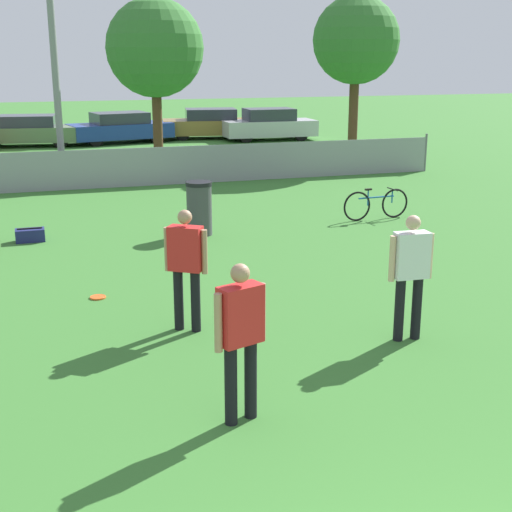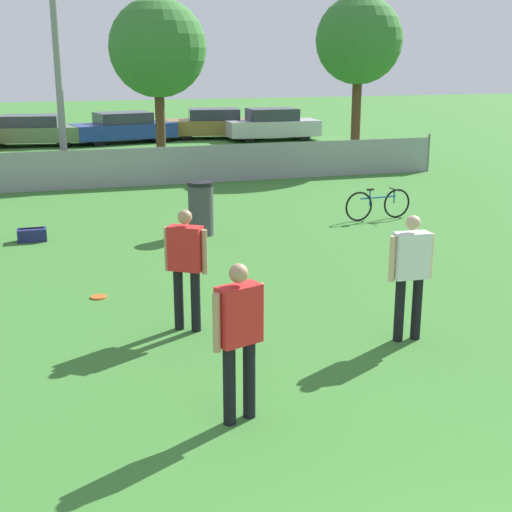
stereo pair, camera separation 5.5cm
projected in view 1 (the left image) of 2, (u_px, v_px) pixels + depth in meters
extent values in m
cube|color=gray|center=(135.00, 167.00, 20.37)|extent=(18.80, 0.03, 1.10)
cylinder|color=slate|center=(426.00, 152.00, 23.08)|extent=(0.07, 0.07, 1.21)
cylinder|color=gray|center=(53.00, 44.00, 19.87)|extent=(0.20, 0.20, 7.86)
cylinder|color=#4C331E|center=(158.00, 127.00, 23.59)|extent=(0.32, 0.32, 2.69)
sphere|color=#33702D|center=(155.00, 48.00, 22.90)|extent=(3.15, 3.15, 3.15)
cylinder|color=#4C331E|center=(353.00, 120.00, 24.37)|extent=(0.32, 0.32, 3.05)
sphere|color=#33702D|center=(356.00, 40.00, 23.66)|extent=(2.89, 2.89, 2.89)
cylinder|color=black|center=(231.00, 385.00, 7.15)|extent=(0.13, 0.13, 0.85)
cylinder|color=black|center=(251.00, 379.00, 7.29)|extent=(0.13, 0.13, 0.85)
cube|color=red|center=(240.00, 315.00, 7.03)|extent=(0.50, 0.35, 0.60)
sphere|color=tan|center=(240.00, 273.00, 6.91)|extent=(0.19, 0.19, 0.19)
cylinder|color=tan|center=(218.00, 323.00, 6.88)|extent=(0.08, 0.08, 0.60)
cylinder|color=tan|center=(262.00, 312.00, 7.19)|extent=(0.08, 0.08, 0.60)
cylinder|color=black|center=(399.00, 309.00, 9.29)|extent=(0.13, 0.13, 0.85)
cylinder|color=black|center=(417.00, 308.00, 9.35)|extent=(0.13, 0.13, 0.85)
cube|color=silver|center=(411.00, 255.00, 9.13)|extent=(0.46, 0.24, 0.60)
sphere|color=#D8AD8C|center=(413.00, 223.00, 9.01)|extent=(0.19, 0.19, 0.19)
cylinder|color=#D8AD8C|center=(392.00, 259.00, 9.07)|extent=(0.08, 0.08, 0.60)
cylinder|color=#D8AD8C|center=(430.00, 256.00, 9.20)|extent=(0.08, 0.08, 0.60)
cylinder|color=black|center=(179.00, 300.00, 9.67)|extent=(0.13, 0.13, 0.85)
cylinder|color=black|center=(196.00, 301.00, 9.61)|extent=(0.13, 0.13, 0.85)
cube|color=red|center=(186.00, 248.00, 9.44)|extent=(0.50, 0.43, 0.60)
sphere|color=tan|center=(185.00, 217.00, 9.33)|extent=(0.19, 0.19, 0.19)
cylinder|color=tan|center=(167.00, 249.00, 9.52)|extent=(0.08, 0.08, 0.60)
cylinder|color=tan|center=(204.00, 252.00, 9.38)|extent=(0.08, 0.08, 0.60)
cylinder|color=#E5591E|center=(98.00, 297.00, 11.04)|extent=(0.24, 0.24, 0.03)
torus|color=#E5591E|center=(98.00, 297.00, 11.04)|extent=(0.25, 0.25, 0.03)
torus|color=black|center=(357.00, 206.00, 16.11)|extent=(0.68, 0.09, 0.68)
torus|color=black|center=(395.00, 203.00, 16.45)|extent=(0.68, 0.09, 0.68)
cylinder|color=#195999|center=(376.00, 197.00, 16.23)|extent=(0.91, 0.09, 0.04)
cylinder|color=#195999|center=(368.00, 198.00, 16.15)|extent=(0.03, 0.03, 0.35)
cylinder|color=#195999|center=(392.00, 196.00, 16.38)|extent=(0.03, 0.03, 0.32)
cube|color=black|center=(368.00, 189.00, 16.10)|extent=(0.16, 0.07, 0.04)
cylinder|color=black|center=(393.00, 189.00, 16.33)|extent=(0.05, 0.44, 0.03)
cylinder|color=#3F3F44|center=(199.00, 210.00, 14.82)|extent=(0.52, 0.52, 1.04)
cylinder|color=black|center=(199.00, 184.00, 14.67)|extent=(0.55, 0.55, 0.08)
cube|color=navy|center=(30.00, 235.00, 14.38)|extent=(0.57, 0.31, 0.26)
cube|color=black|center=(30.00, 228.00, 14.35)|extent=(0.48, 0.04, 0.02)
cylinder|color=black|center=(64.00, 136.00, 30.55)|extent=(0.64, 0.27, 0.62)
cylinder|color=black|center=(60.00, 140.00, 29.08)|extent=(0.64, 0.27, 0.62)
cube|color=#59724C|center=(28.00, 134.00, 29.55)|extent=(4.63, 2.40, 0.61)
cube|color=#2D333D|center=(27.00, 121.00, 29.41)|extent=(2.50, 1.88, 0.46)
cylinder|color=black|center=(143.00, 132.00, 32.08)|extent=(0.65, 0.30, 0.63)
cylinder|color=black|center=(156.00, 136.00, 30.71)|extent=(0.65, 0.30, 0.63)
cylinder|color=black|center=(85.00, 135.00, 30.85)|extent=(0.65, 0.30, 0.63)
cylinder|color=black|center=(96.00, 139.00, 29.48)|extent=(0.65, 0.30, 0.63)
cube|color=navy|center=(120.00, 131.00, 30.73)|extent=(4.58, 2.64, 0.62)
cube|color=#2D333D|center=(120.00, 118.00, 30.58)|extent=(2.51, 2.02, 0.47)
cylinder|color=black|center=(238.00, 129.00, 33.37)|extent=(0.64, 0.28, 0.62)
cylinder|color=black|center=(242.00, 133.00, 31.88)|extent=(0.64, 0.28, 0.62)
cylinder|color=black|center=(181.00, 130.00, 33.00)|extent=(0.64, 0.28, 0.62)
cylinder|color=black|center=(182.00, 134.00, 31.51)|extent=(0.64, 0.28, 0.62)
cube|color=olive|center=(211.00, 127.00, 32.38)|extent=(4.53, 2.44, 0.65)
cube|color=#2D333D|center=(211.00, 114.00, 32.23)|extent=(2.46, 1.90, 0.49)
cylinder|color=black|center=(291.00, 131.00, 32.79)|extent=(0.62, 0.20, 0.61)
cylinder|color=black|center=(301.00, 134.00, 31.44)|extent=(0.62, 0.20, 0.61)
cylinder|color=black|center=(237.00, 132.00, 32.12)|extent=(0.62, 0.20, 0.61)
cylinder|color=black|center=(246.00, 136.00, 30.77)|extent=(0.62, 0.20, 0.61)
cube|color=#B7B7BC|center=(269.00, 128.00, 31.72)|extent=(4.13, 1.78, 0.69)
cube|color=#2D333D|center=(269.00, 114.00, 31.56)|extent=(2.16, 1.53, 0.51)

